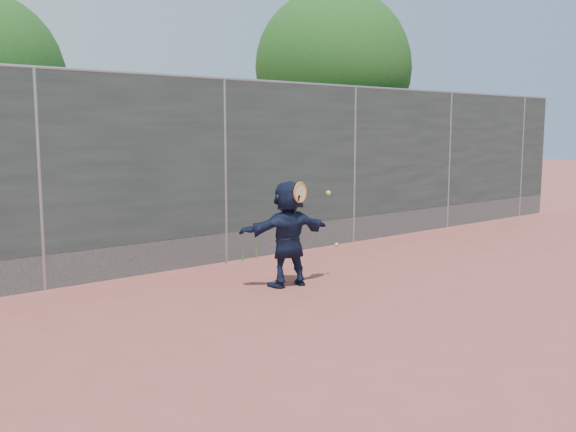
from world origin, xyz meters
TOP-DOWN VIEW (x-y plane):
  - ground at (0.00, 0.00)m, footprint 80.00×80.00m
  - player at (-0.26, 1.56)m, footprint 1.44×0.67m
  - ball_ground at (2.40, 3.35)m, footprint 0.07×0.07m
  - fence at (-0.00, 3.50)m, footprint 20.00×0.06m
  - swing_action at (-0.16, 1.37)m, footprint 0.76×0.14m
  - tree_right at (4.68, 5.75)m, footprint 3.78×3.60m
  - weed_clump at (0.29, 3.38)m, footprint 0.68×0.07m

SIDE VIEW (x-z plane):
  - ground at x=0.00m, z-range 0.00..0.00m
  - ball_ground at x=2.40m, z-range 0.00..0.07m
  - weed_clump at x=0.29m, z-range -0.02..0.28m
  - player at x=-0.26m, z-range 0.00..1.49m
  - swing_action at x=-0.16m, z-range 1.06..1.57m
  - fence at x=0.00m, z-range 0.07..3.09m
  - tree_right at x=4.68m, z-range 0.80..6.19m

